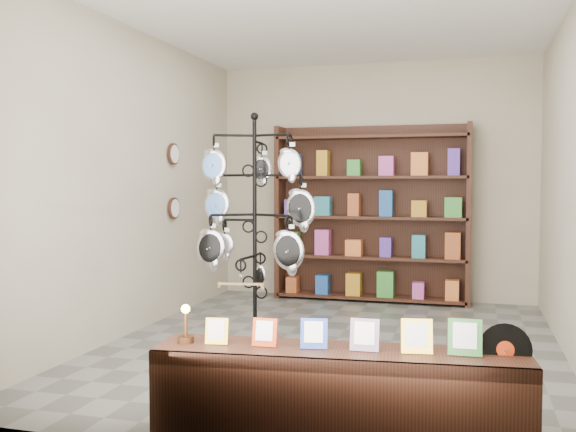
# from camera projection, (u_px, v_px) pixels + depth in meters

# --- Properties ---
(ground) EXTENTS (5.00, 5.00, 0.00)m
(ground) POSITION_uv_depth(u_px,v_px,m) (332.00, 345.00, 5.87)
(ground) COLOR slate
(ground) RESTS_ON ground
(room_envelope) EXTENTS (5.00, 5.00, 5.00)m
(room_envelope) POSITION_uv_depth(u_px,v_px,m) (333.00, 142.00, 5.77)
(room_envelope) COLOR #BAB096
(room_envelope) RESTS_ON ground
(display_tree) EXTENTS (1.07, 0.95, 2.09)m
(display_tree) POSITION_uv_depth(u_px,v_px,m) (255.00, 215.00, 5.53)
(display_tree) COLOR black
(display_tree) RESTS_ON ground
(front_shelf) EXTENTS (2.17, 0.65, 0.76)m
(front_shelf) POSITION_uv_depth(u_px,v_px,m) (339.00, 394.00, 3.70)
(front_shelf) COLOR black
(front_shelf) RESTS_ON ground
(back_shelving) EXTENTS (2.42, 0.36, 2.20)m
(back_shelving) POSITION_uv_depth(u_px,v_px,m) (371.00, 219.00, 8.02)
(back_shelving) COLOR black
(back_shelving) RESTS_ON ground
(wall_clocks) EXTENTS (0.03, 0.24, 0.84)m
(wall_clocks) POSITION_uv_depth(u_px,v_px,m) (174.00, 181.00, 7.10)
(wall_clocks) COLOR black
(wall_clocks) RESTS_ON ground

